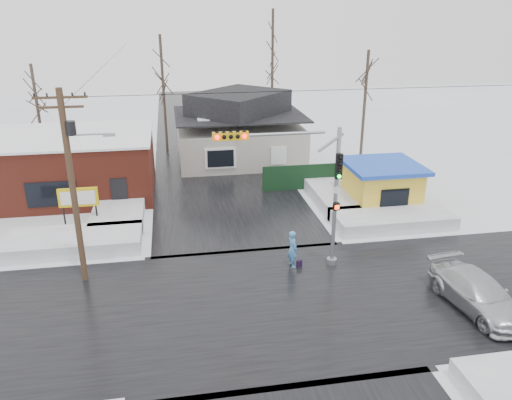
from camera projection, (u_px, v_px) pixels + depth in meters
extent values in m
plane|color=white|center=(265.00, 304.00, 21.73)|extent=(120.00, 120.00, 0.00)
cube|color=black|center=(265.00, 304.00, 21.73)|extent=(10.00, 120.00, 0.02)
cube|color=black|center=(265.00, 304.00, 21.73)|extent=(120.00, 10.00, 0.02)
cube|color=white|center=(75.00, 242.00, 26.58)|extent=(7.00, 3.00, 0.80)
cube|color=white|center=(392.00, 219.00, 29.45)|extent=(7.00, 3.00, 0.80)
cube|color=white|center=(121.00, 205.00, 31.50)|extent=(3.00, 8.00, 0.80)
cube|color=white|center=(333.00, 192.00, 33.73)|extent=(3.00, 8.00, 0.80)
cylinder|color=gray|center=(335.00, 199.00, 23.86)|extent=(0.20, 0.20, 7.00)
cylinder|color=gray|center=(332.00, 261.00, 25.07)|extent=(0.50, 0.50, 0.30)
cylinder|color=gray|center=(275.00, 134.00, 22.19)|extent=(4.60, 0.14, 0.14)
cube|color=gold|center=(231.00, 136.00, 21.87)|extent=(1.60, 0.28, 0.35)
sphere|color=#FF0C0C|center=(217.00, 137.00, 21.63)|extent=(0.20, 0.20, 0.20)
sphere|color=#FF0C0C|center=(245.00, 136.00, 21.82)|extent=(0.20, 0.20, 0.20)
cube|color=black|center=(339.00, 166.00, 23.06)|extent=(0.30, 0.22, 1.20)
sphere|color=#0CE533|center=(339.00, 177.00, 23.10)|extent=(0.18, 0.18, 0.18)
cube|color=black|center=(336.00, 206.00, 23.79)|extent=(0.30, 0.20, 0.35)
cylinder|color=#382619|center=(73.00, 191.00, 22.05)|extent=(0.28, 0.28, 9.00)
cube|color=#382619|center=(60.00, 97.00, 20.57)|extent=(2.20, 0.10, 0.10)
cube|color=#382619|center=(61.00, 107.00, 20.71)|extent=(1.80, 0.10, 0.10)
cylinder|color=black|center=(71.00, 128.00, 21.08)|extent=(0.44, 0.44, 0.60)
cylinder|color=gray|center=(87.00, 134.00, 21.29)|extent=(1.80, 0.08, 0.08)
cube|color=gray|center=(109.00, 135.00, 21.45)|extent=(0.50, 0.22, 0.12)
cube|color=maroon|center=(63.00, 166.00, 33.96)|extent=(12.00, 8.00, 4.00)
cube|color=white|center=(58.00, 136.00, 33.22)|extent=(12.20, 8.20, 0.15)
cube|color=black|center=(52.00, 194.00, 30.48)|extent=(3.00, 0.08, 1.60)
cube|color=black|center=(119.00, 195.00, 31.23)|extent=(1.00, 0.08, 2.20)
cylinder|color=black|center=(64.00, 216.00, 28.56)|extent=(0.10, 0.10, 1.80)
cylinder|color=black|center=(97.00, 214.00, 28.84)|extent=(0.10, 0.10, 1.80)
cube|color=gold|center=(78.00, 197.00, 28.30)|extent=(2.20, 0.18, 1.10)
cube|color=white|center=(78.00, 198.00, 28.20)|extent=(1.90, 0.02, 0.80)
cube|color=#B7B3A5|center=(239.00, 143.00, 41.72)|extent=(10.00, 8.00, 3.00)
cube|color=black|center=(239.00, 114.00, 40.86)|extent=(10.40, 8.40, 0.12)
pyramid|color=black|center=(239.00, 102.00, 40.51)|extent=(9.00, 7.00, 1.80)
cube|color=maroon|center=(275.00, 99.00, 41.93)|extent=(0.70, 0.70, 1.40)
cube|color=white|center=(221.00, 158.00, 37.72)|extent=(2.40, 0.12, 1.60)
cube|color=yellow|center=(381.00, 187.00, 31.96)|extent=(4.00, 4.00, 2.60)
cube|color=#193BC1|center=(383.00, 166.00, 31.44)|extent=(4.60, 4.60, 0.25)
cube|color=black|center=(395.00, 198.00, 30.10)|extent=(1.80, 0.06, 1.20)
cube|color=black|center=(318.00, 176.00, 35.31)|extent=(8.00, 0.12, 1.80)
cylinder|color=#332821|center=(164.00, 95.00, 43.18)|extent=(0.24, 0.24, 10.00)
cylinder|color=#332821|center=(272.00, 77.00, 46.25)|extent=(0.24, 0.24, 12.00)
cylinder|color=#332821|center=(364.00, 107.00, 40.40)|extent=(0.24, 0.24, 9.00)
cylinder|color=#332821|center=(39.00, 115.00, 40.11)|extent=(0.24, 0.24, 8.00)
imported|color=#4787C7|center=(292.00, 249.00, 24.53)|extent=(0.63, 0.80, 1.91)
imported|color=silver|center=(478.00, 293.00, 21.17)|extent=(2.63, 5.26, 1.47)
cube|color=black|center=(299.00, 264.00, 24.74)|extent=(0.30, 0.22, 0.35)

